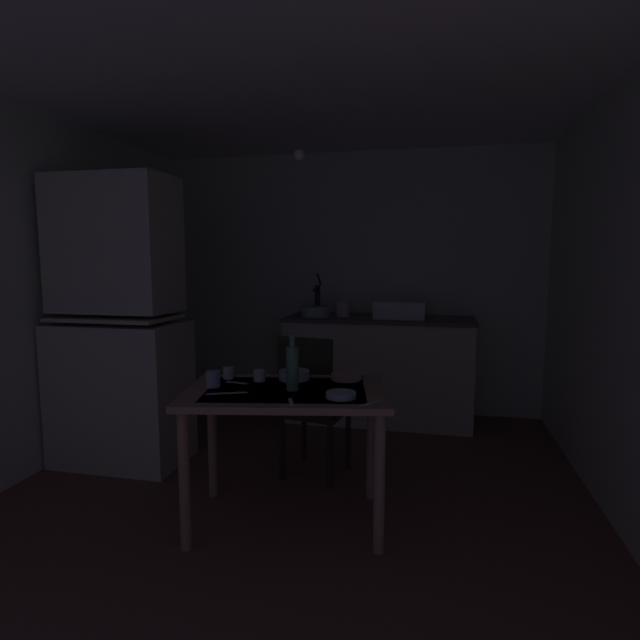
% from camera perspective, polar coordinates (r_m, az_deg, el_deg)
% --- Properties ---
extents(ground_plane, '(4.62, 4.62, 0.00)m').
position_cam_1_polar(ground_plane, '(3.53, -2.03, -17.59)').
color(ground_plane, brown).
extents(wall_back, '(3.72, 0.10, 2.45)m').
position_cam_1_polar(wall_back, '(4.95, 3.08, 4.18)').
color(wall_back, beige).
rests_on(wall_back, ground).
extents(wall_left, '(0.10, 3.55, 2.45)m').
position_cam_1_polar(wall_left, '(4.10, -28.21, 2.80)').
color(wall_left, beige).
rests_on(wall_left, ground).
extents(wall_right, '(0.10, 3.55, 2.45)m').
position_cam_1_polar(wall_right, '(3.29, 31.15, 1.80)').
color(wall_right, beige).
rests_on(wall_right, ground).
extents(ceiling_slab, '(3.72, 3.55, 0.10)m').
position_cam_1_polar(ceiling_slab, '(3.37, -2.23, 24.89)').
color(ceiling_slab, white).
extents(hutch_cabinet, '(0.89, 0.55, 2.02)m').
position_cam_1_polar(hutch_cabinet, '(3.86, -21.64, -1.25)').
color(hutch_cabinet, beige).
rests_on(hutch_cabinet, ground).
extents(counter_cabinet, '(1.66, 0.64, 0.94)m').
position_cam_1_polar(counter_cabinet, '(4.64, 6.59, -5.46)').
color(counter_cabinet, beige).
rests_on(counter_cabinet, ground).
extents(sink_basin, '(0.44, 0.34, 0.15)m').
position_cam_1_polar(sink_basin, '(4.54, 8.93, 1.21)').
color(sink_basin, silver).
rests_on(sink_basin, counter_cabinet).
extents(hand_pump, '(0.05, 0.27, 0.39)m').
position_cam_1_polar(hand_pump, '(4.68, -0.29, 2.59)').
color(hand_pump, '#232328').
rests_on(hand_pump, counter_cabinet).
extents(mixing_bowl_counter, '(0.25, 0.25, 0.09)m').
position_cam_1_polar(mixing_bowl_counter, '(4.60, -0.51, 0.96)').
color(mixing_bowl_counter, '#ADD1C1').
rests_on(mixing_bowl_counter, counter_cabinet).
extents(stoneware_crock, '(0.12, 0.12, 0.14)m').
position_cam_1_polar(stoneware_crock, '(4.61, 2.60, 1.25)').
color(stoneware_crock, beige).
rests_on(stoneware_crock, counter_cabinet).
extents(dining_table, '(1.20, 0.89, 0.76)m').
position_cam_1_polar(dining_table, '(2.82, -3.79, -9.88)').
color(dining_table, '#A47F62').
rests_on(dining_table, ground).
extents(chair_far_side, '(0.47, 0.47, 0.97)m').
position_cam_1_polar(chair_far_side, '(3.40, -0.95, -9.43)').
color(chair_far_side, '#2B261C').
rests_on(chair_far_side, ground).
extents(serving_bowl_wide, '(0.18, 0.18, 0.03)m').
position_cam_1_polar(serving_bowl_wide, '(3.00, 2.98, -6.37)').
color(serving_bowl_wide, tan).
rests_on(serving_bowl_wide, dining_table).
extents(soup_bowl_small, '(0.18, 0.18, 0.05)m').
position_cam_1_polar(soup_bowl_small, '(3.00, -2.92, -6.18)').
color(soup_bowl_small, '#ADD1C1').
rests_on(soup_bowl_small, dining_table).
extents(sauce_dish, '(0.15, 0.15, 0.03)m').
position_cam_1_polar(sauce_dish, '(2.62, 2.36, -8.38)').
color(sauce_dish, '#ADD1C1').
rests_on(sauce_dish, dining_table).
extents(mug_tall, '(0.06, 0.06, 0.07)m').
position_cam_1_polar(mug_tall, '(3.07, -10.25, -5.86)').
color(mug_tall, white).
rests_on(mug_tall, dining_table).
extents(mug_dark, '(0.07, 0.07, 0.07)m').
position_cam_1_polar(mug_dark, '(2.98, -6.82, -6.19)').
color(mug_dark, white).
rests_on(mug_dark, dining_table).
extents(teacup_mint, '(0.08, 0.08, 0.09)m').
position_cam_1_polar(teacup_mint, '(2.89, -11.92, -6.50)').
color(teacup_mint, '#9EB2C6').
rests_on(teacup_mint, dining_table).
extents(glass_bottle, '(0.07, 0.07, 0.31)m').
position_cam_1_polar(glass_bottle, '(2.75, -3.12, -5.29)').
color(glass_bottle, '#4C7F56').
rests_on(glass_bottle, dining_table).
extents(table_knife, '(0.21, 0.10, 0.00)m').
position_cam_1_polar(table_knife, '(2.74, -10.40, -8.08)').
color(table_knife, silver).
rests_on(table_knife, dining_table).
extents(teaspoon_near_bowl, '(0.14, 0.04, 0.00)m').
position_cam_1_polar(teaspoon_near_bowl, '(2.96, -9.29, -6.95)').
color(teaspoon_near_bowl, beige).
rests_on(teaspoon_near_bowl, dining_table).
extents(teaspoon_by_cup, '(0.06, 0.12, 0.00)m').
position_cam_1_polar(teaspoon_by_cup, '(2.54, -3.28, -9.19)').
color(teaspoon_by_cup, beige).
rests_on(teaspoon_by_cup, dining_table).
extents(serving_spoon, '(0.10, 0.15, 0.00)m').
position_cam_1_polar(serving_spoon, '(2.55, 5.94, -9.19)').
color(serving_spoon, beige).
rests_on(serving_spoon, dining_table).
extents(pendant_bulb, '(0.08, 0.08, 0.08)m').
position_cam_1_polar(pendant_bulb, '(3.59, -2.33, 18.00)').
color(pendant_bulb, '#F9EFCC').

